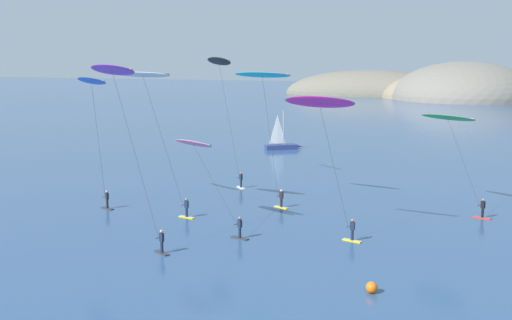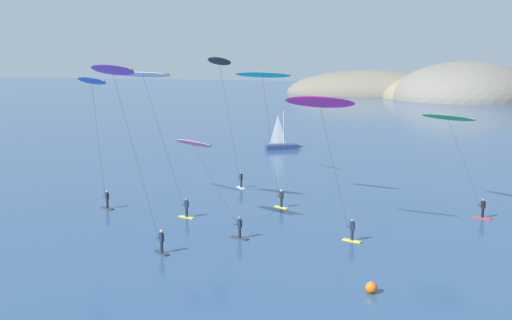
# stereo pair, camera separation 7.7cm
# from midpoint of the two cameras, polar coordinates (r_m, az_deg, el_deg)

# --- Properties ---
(headland_island) EXTENTS (126.80, 57.29, 23.46)m
(headland_island) POSITION_cam_midpoint_polar(r_m,az_deg,el_deg) (218.60, 18.06, 5.29)
(headland_island) COLOR slate
(headland_island) RESTS_ON ground
(sailboat_near) EXTENTS (5.47, 4.12, 5.70)m
(sailboat_near) POSITION_cam_midpoint_polar(r_m,az_deg,el_deg) (94.51, 2.50, 1.35)
(sailboat_near) COLOR navy
(sailboat_near) RESTS_ON ground
(kitesurfer_green) EXTENTS (6.80, 4.58, 8.68)m
(kitesurfer_green) POSITION_cam_midpoint_polar(r_m,az_deg,el_deg) (58.86, 16.93, 3.03)
(kitesurfer_green) COLOR red
(kitesurfer_green) RESTS_ON ground
(kitesurfer_white) EXTENTS (7.88, 2.34, 12.43)m
(kitesurfer_white) POSITION_cam_midpoint_polar(r_m,az_deg,el_deg) (56.08, -9.72, 6.66)
(kitesurfer_white) COLOR yellow
(kitesurfer_white) RESTS_ON ground
(kitesurfer_cyan) EXTENTS (5.99, 2.58, 12.35)m
(kitesurfer_cyan) POSITION_cam_midpoint_polar(r_m,az_deg,el_deg) (58.02, 0.73, 6.71)
(kitesurfer_cyan) COLOR yellow
(kitesurfer_cyan) RESTS_ON ground
(kitesurfer_purple) EXTENTS (8.16, 4.43, 13.19)m
(kitesurfer_purple) POSITION_cam_midpoint_polar(r_m,az_deg,el_deg) (47.84, -12.34, 6.77)
(kitesurfer_purple) COLOR #2D2D33
(kitesurfer_purple) RESTS_ON ground
(kitesurfer_black) EXTENTS (6.17, 4.95, 13.61)m
(kitesurfer_black) POSITION_cam_midpoint_polar(r_m,az_deg,el_deg) (68.91, -3.09, 7.77)
(kitesurfer_black) COLOR silver
(kitesurfer_black) RESTS_ON ground
(kitesurfer_magenta) EXTENTS (6.50, 2.40, 10.88)m
(kitesurfer_magenta) POSITION_cam_midpoint_polar(r_m,az_deg,el_deg) (48.09, 5.87, 4.38)
(kitesurfer_magenta) COLOR yellow
(kitesurfer_magenta) RESTS_ON ground
(kitesurfer_blue) EXTENTS (5.08, 3.60, 11.90)m
(kitesurfer_blue) POSITION_cam_midpoint_polar(r_m,az_deg,el_deg) (59.97, -14.27, 5.94)
(kitesurfer_blue) COLOR #2D2D33
(kitesurfer_blue) RESTS_ON ground
(kitesurfer_pink) EXTENTS (7.97, 4.41, 7.13)m
(kitesurfer_pink) POSITION_cam_midpoint_polar(r_m,az_deg,el_deg) (51.36, -5.16, 0.70)
(kitesurfer_pink) COLOR #2D2D33
(kitesurfer_pink) RESTS_ON ground
(marker_buoy) EXTENTS (0.70, 0.70, 0.70)m
(marker_buoy) POSITION_cam_midpoint_polar(r_m,az_deg,el_deg) (38.83, 10.27, -11.08)
(marker_buoy) COLOR orange
(marker_buoy) RESTS_ON ground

